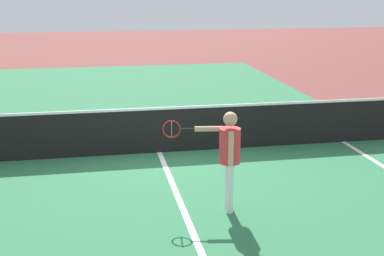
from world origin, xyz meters
TOP-DOWN VIEW (x-y plane):
  - ground_plane at (0.00, 0.00)m, footprint 60.00×60.00m
  - court_surface_inbounds at (0.00, 0.00)m, footprint 10.62×24.40m
  - line_center_service at (0.00, -3.20)m, footprint 0.10×6.40m
  - net at (0.00, 0.00)m, footprint 10.93×0.09m
  - player_near at (0.66, -3.04)m, footprint 1.14×0.64m

SIDE VIEW (x-z plane):
  - ground_plane at x=0.00m, z-range 0.00..0.00m
  - court_surface_inbounds at x=0.00m, z-range 0.00..0.00m
  - line_center_service at x=0.00m, z-range 0.00..0.01m
  - net at x=0.00m, z-range -0.04..1.03m
  - player_near at x=0.66m, z-range 0.18..1.74m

